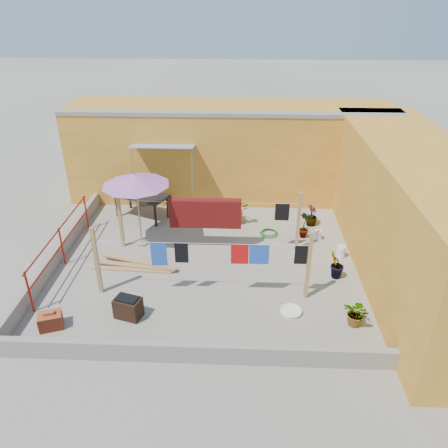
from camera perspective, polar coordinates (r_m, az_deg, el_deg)
The scene contains 21 objects.
ground at distance 11.97m, azimuth -2.24°, elevation -5.09°, with size 80.00×80.00×0.00m, color #9E998E.
wall_back at distance 15.48m, azimuth 0.88°, elevation 9.53°, with size 11.00×3.27×3.21m.
wall_right at distance 11.94m, azimuth 23.34°, elevation 1.16°, with size 2.40×9.00×3.20m, color gold.
parapet_front at distance 9.05m, azimuth -4.11°, elevation -16.43°, with size 8.30×0.16×0.44m, color gray.
parapet_left at distance 12.82m, azimuth -20.79°, elevation -3.51°, with size 0.16×7.30×0.44m, color gray.
red_railing at distance 12.33m, azimuth -20.53°, elevation -2.06°, with size 0.05×4.20×1.10m.
clothesline_rig at distance 11.90m, azimuth -2.29°, elevation 0.71°, with size 5.09×2.35×1.80m.
patio_umbrella at distance 12.15m, azimuth -11.48°, elevation 5.61°, with size 2.19×2.19×2.24m.
outdoor_table at distance 14.27m, azimuth -10.78°, elevation 3.55°, with size 1.93×1.49×0.81m.
brick_stack at distance 10.49m, azimuth -21.73°, elevation -11.65°, with size 0.59×0.51×0.43m.
lumber_pile at distance 11.95m, azimuth -11.45°, elevation -5.35°, with size 2.31×0.75×0.14m.
brazier at distance 10.25m, azimuth -12.41°, elevation -10.58°, with size 0.67×0.54×0.53m.
white_basin at distance 10.36m, azimuth 8.75°, elevation -11.18°, with size 0.52×0.52×0.09m.
water_jug_a at distance 12.56m, azimuth 15.03°, elevation -3.50°, with size 0.24×0.24×0.38m.
water_jug_b at distance 13.28m, azimuth 12.20°, elevation -1.41°, with size 0.21×0.21×0.33m.
green_hose at distance 13.38m, azimuth 5.89°, elevation -1.17°, with size 0.56×0.56×0.08m.
plant_back_a at distance 13.79m, azimuth 1.62°, elevation 1.70°, with size 0.75×0.65×0.83m, color #225819.
plant_back_b at distance 13.96m, azimuth 11.35°, elevation 1.11°, with size 0.38×0.38×0.68m, color #225819.
plant_right_a at distance 13.17m, azimuth 10.48°, elevation 0.00°, with size 0.47×0.32×0.89m, color #225819.
plant_right_b at distance 11.52m, azimuth 14.46°, elevation -5.22°, with size 0.43×0.35×0.78m, color #225819.
plant_right_c at distance 10.19m, azimuth 17.00°, elevation -11.13°, with size 0.57×0.49×0.63m, color #225819.
Camera 1 is at (0.90, -9.97, 6.57)m, focal length 35.00 mm.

